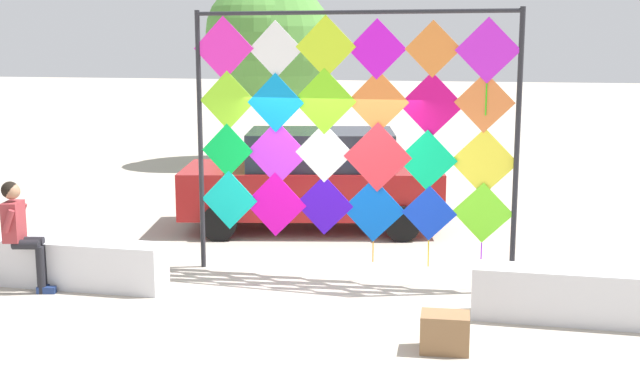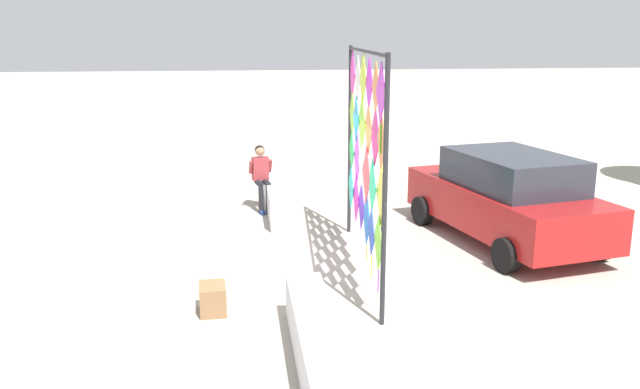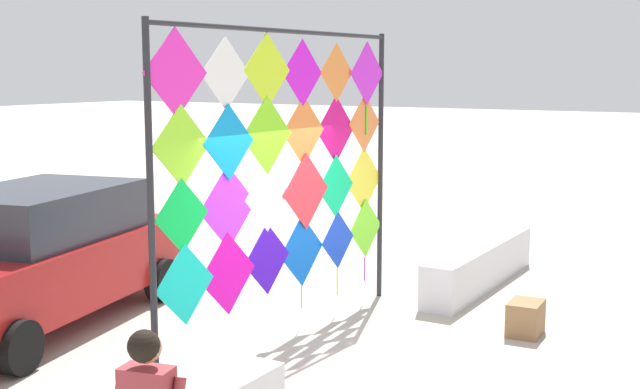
% 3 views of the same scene
% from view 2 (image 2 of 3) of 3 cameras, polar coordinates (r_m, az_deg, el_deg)
% --- Properties ---
extents(ground, '(120.00, 120.00, 0.00)m').
position_cam_2_polar(ground, '(11.63, -0.79, -6.09)').
color(ground, '#ADA393').
extents(plaza_ledge_left, '(3.45, 0.49, 0.63)m').
position_cam_2_polar(plaza_ledge_left, '(15.07, -3.65, -0.23)').
color(plaza_ledge_left, silver).
rests_on(plaza_ledge_left, ground).
extents(plaza_ledge_right, '(3.45, 0.49, 0.63)m').
position_cam_2_polar(plaza_ledge_right, '(8.06, -0.19, -13.03)').
color(plaza_ledge_right, silver).
rests_on(plaza_ledge_right, ground).
extents(kite_display_rack, '(4.50, 0.35, 3.69)m').
position_cam_2_polar(kite_display_rack, '(10.97, 3.78, 4.31)').
color(kite_display_rack, '#232328').
rests_on(kite_display_rack, ground).
extents(seated_vendor, '(0.68, 0.55, 1.48)m').
position_cam_2_polar(seated_vendor, '(15.00, -5.01, 1.84)').
color(seated_vendor, black).
rests_on(seated_vendor, ground).
extents(parked_car, '(4.76, 2.84, 1.73)m').
position_cam_2_polar(parked_car, '(13.20, 15.62, -0.21)').
color(parked_car, maroon).
rests_on(parked_car, ground).
extents(cardboard_box_large, '(0.54, 0.41, 0.41)m').
position_cam_2_polar(cardboard_box_large, '(9.84, -9.13, -8.76)').
color(cardboard_box_large, olive).
rests_on(cardboard_box_large, ground).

